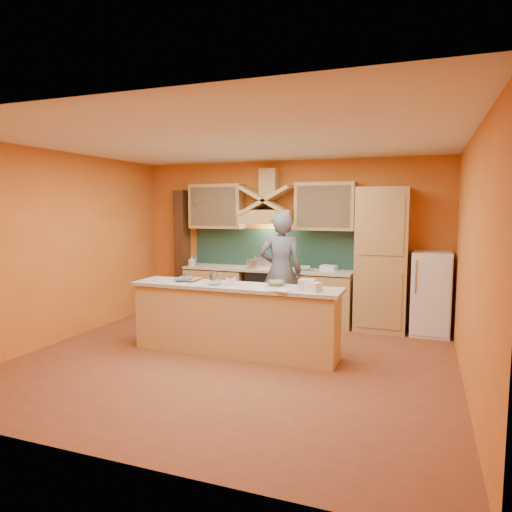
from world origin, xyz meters
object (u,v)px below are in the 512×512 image
(stove, at_px, (266,295))
(kitchen_scale, at_px, (231,281))
(person, at_px, (281,271))
(mixing_bowl, at_px, (276,283))
(fridge, at_px, (430,293))

(stove, height_order, kitchen_scale, kitchen_scale)
(person, bearing_deg, mixing_bowl, 87.10)
(stove, xyz_separation_m, mixing_bowl, (0.73, -1.75, 0.53))
(fridge, height_order, kitchen_scale, fridge)
(fridge, height_order, person, person)
(person, distance_m, kitchen_scale, 1.50)
(stove, bearing_deg, mixing_bowl, -67.28)
(stove, distance_m, kitchen_scale, 2.04)
(fridge, relative_size, mixing_bowl, 5.08)
(kitchen_scale, bearing_deg, fridge, 16.52)
(stove, relative_size, person, 0.47)
(stove, height_order, mixing_bowl, mixing_bowl)
(mixing_bowl, bearing_deg, fridge, 41.64)
(fridge, distance_m, person, 2.36)
(fridge, relative_size, person, 0.68)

